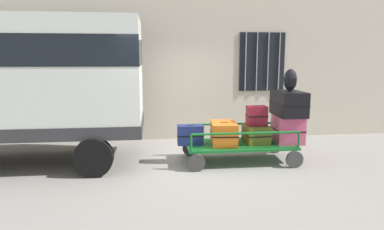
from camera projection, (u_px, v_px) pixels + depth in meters
ground_plane at (186, 162)px, 7.03m from camera, size 40.00×40.00×0.00m
building_wall at (177, 42)px, 8.83m from camera, size 12.00×0.38×5.00m
van at (19, 76)px, 6.65m from camera, size 4.70×2.02×2.85m
luggage_cart at (239, 146)px, 7.04m from camera, size 2.24×1.14×0.38m
cart_railing at (240, 130)px, 6.98m from camera, size 2.13×1.01×0.33m
suitcase_left_bottom at (190, 135)px, 6.90m from camera, size 0.52×0.28×0.40m
suitcase_midleft_bottom at (224, 133)px, 6.92m from camera, size 0.57×0.77×0.45m
suitcase_center_bottom at (256, 134)px, 7.01m from camera, size 0.48×0.56×0.38m
suitcase_center_middle at (257, 116)px, 6.94m from camera, size 0.39×0.30×0.39m
suitcase_midright_bottom at (288, 129)px, 7.09m from camera, size 0.58×0.71×0.55m
suitcase_midright_middle at (289, 103)px, 7.01m from camera, size 0.55×0.91×0.50m
backpack at (290, 80)px, 6.93m from camera, size 0.27×0.22×0.44m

